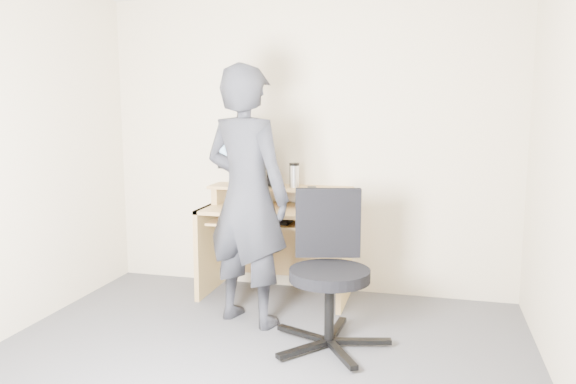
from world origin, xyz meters
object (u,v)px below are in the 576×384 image
at_px(desk, 278,230).
at_px(monitor, 242,156).
at_px(person, 247,197).
at_px(office_chair, 329,264).

relative_size(desk, monitor, 2.71).
bearing_deg(person, monitor, -50.65).
height_order(monitor, office_chair, monitor).
height_order(desk, person, person).
bearing_deg(monitor, person, -66.36).
distance_m(monitor, office_chair, 1.46).
bearing_deg(office_chair, desk, 109.95).
height_order(desk, office_chair, office_chair).
height_order(desk, monitor, monitor).
distance_m(monitor, person, 0.81).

